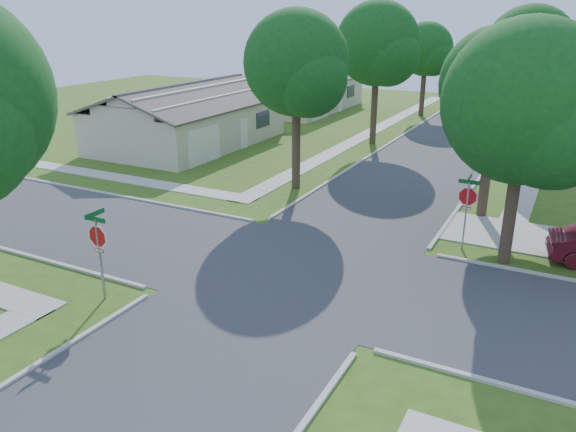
# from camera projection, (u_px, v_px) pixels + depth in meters

# --- Properties ---
(ground) EXTENTS (100.00, 100.00, 0.00)m
(ground) POSITION_uv_depth(u_px,v_px,m) (300.00, 271.00, 19.95)
(ground) COLOR #365316
(ground) RESTS_ON ground
(road_ns) EXTENTS (7.00, 100.00, 0.02)m
(road_ns) POSITION_uv_depth(u_px,v_px,m) (300.00, 271.00, 19.95)
(road_ns) COLOR #333335
(road_ns) RESTS_ON ground
(sidewalk_ne) EXTENTS (1.20, 40.00, 0.04)m
(sidewalk_ne) POSITION_uv_depth(u_px,v_px,m) (544.00, 145.00, 39.00)
(sidewalk_ne) COLOR #9E9B91
(sidewalk_ne) RESTS_ON ground
(sidewalk_nw) EXTENTS (1.20, 40.00, 0.04)m
(sidewalk_nw) POSITION_uv_depth(u_px,v_px,m) (377.00, 129.00, 44.28)
(sidewalk_nw) COLOR #9E9B91
(sidewalk_nw) RESTS_ON ground
(driveway) EXTENTS (8.80, 3.60, 0.05)m
(driveway) POSITION_uv_depth(u_px,v_px,m) (555.00, 242.00, 22.45)
(driveway) COLOR #9E9B91
(driveway) RESTS_ON ground
(stop_sign_sw) EXTENTS (1.05, 0.80, 2.98)m
(stop_sign_sw) POSITION_uv_depth(u_px,v_px,m) (98.00, 240.00, 17.38)
(stop_sign_sw) COLOR gray
(stop_sign_sw) RESTS_ON ground
(stop_sign_ne) EXTENTS (1.05, 0.80, 2.98)m
(stop_sign_ne) POSITION_uv_depth(u_px,v_px,m) (467.00, 200.00, 21.15)
(stop_sign_ne) COLOR gray
(stop_sign_ne) RESTS_ON ground
(tree_e_near) EXTENTS (4.97, 4.80, 8.28)m
(tree_e_near) POSITION_uv_depth(u_px,v_px,m) (498.00, 89.00, 23.49)
(tree_e_near) COLOR #38281C
(tree_e_near) RESTS_ON ground
(tree_e_mid) EXTENTS (5.59, 5.40, 9.21)m
(tree_e_mid) POSITION_uv_depth(u_px,v_px,m) (529.00, 56.00, 33.29)
(tree_e_mid) COLOR #38281C
(tree_e_mid) RESTS_ON ground
(tree_e_far) EXTENTS (5.17, 5.00, 8.72)m
(tree_e_far) POSITION_uv_depth(u_px,v_px,m) (545.00, 49.00, 44.23)
(tree_e_far) COLOR #38281C
(tree_e_far) RESTS_ON ground
(tree_w_near) EXTENTS (5.38, 5.20, 8.97)m
(tree_w_near) POSITION_uv_depth(u_px,v_px,m) (298.00, 68.00, 27.40)
(tree_w_near) COLOR #38281C
(tree_w_near) RESTS_ON ground
(tree_w_mid) EXTENTS (5.80, 5.60, 9.56)m
(tree_w_mid) POSITION_uv_depth(u_px,v_px,m) (378.00, 48.00, 37.28)
(tree_w_mid) COLOR #38281C
(tree_w_mid) RESTS_ON ground
(tree_w_far) EXTENTS (4.76, 4.60, 8.04)m
(tree_w_far) POSITION_uv_depth(u_px,v_px,m) (426.00, 52.00, 48.47)
(tree_w_far) COLOR #38281C
(tree_w_far) RESTS_ON ground
(tree_ne_corner) EXTENTS (5.80, 5.60, 8.66)m
(tree_ne_corner) POSITION_uv_depth(u_px,v_px,m) (527.00, 110.00, 18.80)
(tree_ne_corner) COLOR #38281C
(tree_ne_corner) RESTS_ON ground
(house_nw_near) EXTENTS (8.42, 13.60, 4.23)m
(house_nw_near) POSITION_uv_depth(u_px,v_px,m) (189.00, 122.00, 38.88)
(house_nw_near) COLOR #B0A68A
(house_nw_near) RESTS_ON ground
(house_nw_far) EXTENTS (8.42, 13.60, 4.23)m
(house_nw_far) POSITION_uv_depth(u_px,v_px,m) (298.00, 93.00, 53.06)
(house_nw_far) COLOR #B0A68A
(house_nw_far) RESTS_ON ground
(car_curb_east) EXTENTS (2.12, 4.31, 1.41)m
(car_curb_east) POSITION_uv_depth(u_px,v_px,m) (481.00, 121.00, 43.73)
(car_curb_east) COLOR black
(car_curb_east) RESTS_ON ground
(car_curb_west) EXTENTS (2.41, 5.31, 1.51)m
(car_curb_west) POSITION_uv_depth(u_px,v_px,m) (465.00, 108.00, 49.76)
(car_curb_west) COLOR black
(car_curb_west) RESTS_ON ground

